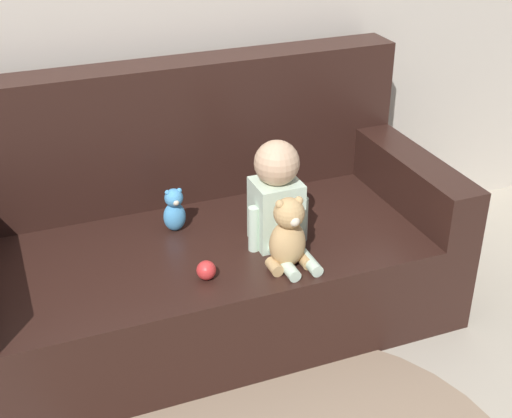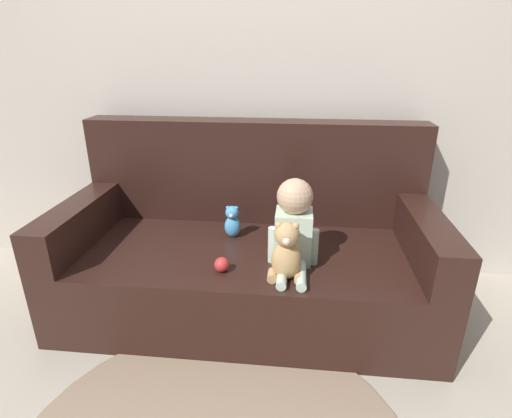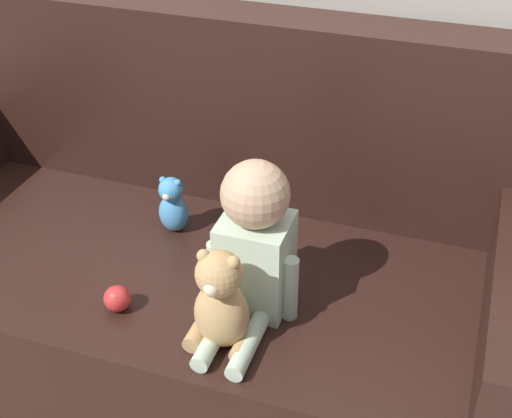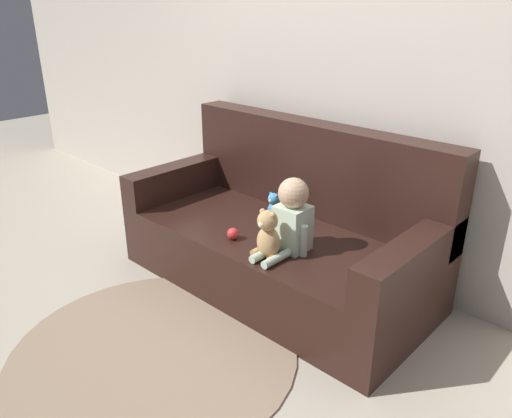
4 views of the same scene
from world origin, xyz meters
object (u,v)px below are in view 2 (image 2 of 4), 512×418
couch (249,249)px  person_baby (294,225)px  plush_toy_side (232,222)px  toy_ball (222,265)px  teddy_bear_brown (286,253)px

couch → person_baby: couch is taller
plush_toy_side → toy_ball: bearing=-88.7°
couch → teddy_bear_brown: 0.49m
teddy_bear_brown → toy_ball: size_ratio=3.99×
toy_ball → teddy_bear_brown: bearing=-5.9°
person_baby → toy_ball: person_baby is taller
plush_toy_side → toy_ball: 0.37m
plush_toy_side → toy_ball: (0.01, -0.37, -0.06)m
person_baby → teddy_bear_brown: size_ratio=1.50×
plush_toy_side → toy_ball: plush_toy_side is taller
plush_toy_side → person_baby: bearing=-35.6°
couch → teddy_bear_brown: bearing=-61.0°
teddy_bear_brown → toy_ball: 0.31m
couch → teddy_bear_brown: couch is taller
couch → plush_toy_side: couch is taller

